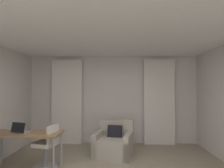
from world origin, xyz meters
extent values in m
cube|color=silver|center=(0.00, 3.03, 1.30)|extent=(5.12, 0.06, 2.60)
cube|color=white|center=(0.00, 0.00, 2.63)|extent=(5.12, 6.12, 0.06)
cube|color=silver|center=(-1.38, 2.90, 1.25)|extent=(0.90, 0.06, 2.50)
cube|color=silver|center=(1.38, 2.90, 1.25)|extent=(0.90, 0.06, 2.50)
cube|color=#B2A899|center=(0.04, 1.97, 0.21)|extent=(1.03, 1.01, 0.42)
cube|color=#B2A899|center=(0.12, 2.31, 0.62)|extent=(0.88, 0.32, 0.39)
cube|color=#B2A899|center=(0.41, 1.89, 0.28)|extent=(0.30, 0.85, 0.56)
cube|color=#B2A899|center=(-0.32, 2.05, 0.28)|extent=(0.30, 0.85, 0.56)
cube|color=black|center=(0.07, 2.09, 0.52)|extent=(0.40, 0.27, 0.37)
cube|color=olive|center=(-1.72, 1.13, 0.72)|extent=(1.41, 0.58, 0.04)
cylinder|color=#99999E|center=(-2.37, 1.37, 0.35)|extent=(0.04, 0.04, 0.70)
cylinder|color=#99999E|center=(-1.07, 1.37, 0.35)|extent=(0.04, 0.04, 0.70)
cylinder|color=#99999E|center=(-1.07, 0.89, 0.35)|extent=(0.04, 0.04, 0.70)
cylinder|color=gray|center=(-1.34, 1.20, 0.23)|extent=(0.06, 0.06, 0.46)
cylinder|color=gray|center=(-1.34, 1.20, 0.02)|extent=(0.48, 0.48, 0.04)
cube|color=silver|center=(-1.34, 1.20, 0.50)|extent=(0.48, 0.48, 0.08)
cube|color=silver|center=(-1.17, 1.16, 0.71)|extent=(0.14, 0.36, 0.34)
cube|color=#ADADB2|center=(-1.81, 1.16, 0.75)|extent=(0.37, 0.30, 0.02)
cube|color=black|center=(-1.84, 1.06, 0.85)|extent=(0.32, 0.14, 0.20)
camera|label=1|loc=(0.14, -2.58, 1.62)|focal=29.57mm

